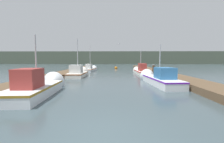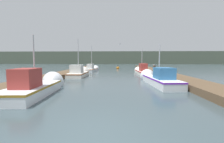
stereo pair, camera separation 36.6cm
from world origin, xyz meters
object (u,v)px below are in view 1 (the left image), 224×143
channel_buoy (116,68)px  fishing_boat_3 (140,71)px  seagull_lead (118,44)px  fishing_boat_0 (39,87)px  fishing_boat_2 (79,73)px  mooring_piling_0 (153,70)px  mooring_piling_1 (77,69)px  fishing_boat_4 (91,69)px  fishing_boat_1 (158,78)px

channel_buoy → fishing_boat_3: bearing=-72.0°
channel_buoy → seagull_lead: bearing=-88.7°
fishing_boat_0 → seagull_lead: 13.87m
fishing_boat_0 → fishing_boat_2: 9.23m
fishing_boat_0 → seagull_lead: (4.90, 12.43, 3.73)m
mooring_piling_0 → mooring_piling_1: (-10.42, 2.79, -0.05)m
fishing_boat_2 → seagull_lead: (4.83, 3.20, 3.76)m
mooring_piling_0 → fishing_boat_4: bearing=142.0°
fishing_boat_1 → fishing_boat_3: fishing_boat_3 is taller
fishing_boat_3 → channel_buoy: (-3.48, 10.72, -0.25)m
fishing_boat_2 → mooring_piling_0: size_ratio=3.73×
fishing_boat_4 → fishing_boat_1: bearing=-55.9°
fishing_boat_1 → fishing_boat_2: fishing_boat_2 is taller
fishing_boat_3 → mooring_piling_1: bearing=177.2°
fishing_boat_3 → channel_buoy: fishing_boat_3 is taller
mooring_piling_1 → fishing_boat_4: bearing=73.7°
mooring_piling_1 → seagull_lead: size_ratio=2.37×
fishing_boat_4 → seagull_lead: (4.74, -5.14, 3.80)m
fishing_boat_1 → fishing_boat_2: 9.52m
mooring_piling_0 → channel_buoy: mooring_piling_0 is taller
fishing_boat_0 → channel_buoy: bearing=75.3°
fishing_boat_0 → fishing_boat_2: fishing_boat_2 is taller
fishing_boat_3 → fishing_boat_2: bearing=-156.4°
channel_buoy → seagull_lead: (0.27, -11.32, 3.99)m
fishing_boat_0 → fishing_boat_1: size_ratio=0.83×
fishing_boat_2 → fishing_boat_4: size_ratio=0.89×
fishing_boat_2 → fishing_boat_3: size_ratio=0.81×
fishing_boat_1 → mooring_piling_0: (1.24, 6.35, 0.25)m
mooring_piling_0 → seagull_lead: (-4.40, 2.00, 3.49)m
fishing_boat_2 → seagull_lead: fishing_boat_2 is taller
fishing_boat_3 → fishing_boat_4: (-7.95, 4.54, -0.05)m
fishing_boat_4 → fishing_boat_3: bearing=-25.9°
fishing_boat_0 → fishing_boat_2: size_ratio=1.08×
fishing_boat_4 → mooring_piling_1: size_ratio=4.54×
fishing_boat_1 → seagull_lead: seagull_lead is taller
fishing_boat_3 → seagull_lead: bearing=-171.0°
fishing_boat_0 → channel_buoy: size_ratio=4.79×
fishing_boat_4 → seagull_lead: bearing=-43.5°
fishing_boat_2 → mooring_piling_0: (9.24, 1.20, 0.27)m
fishing_boat_0 → mooring_piling_0: fishing_boat_0 is taller
fishing_boat_1 → fishing_boat_2: (-8.00, 5.16, -0.02)m
fishing_boat_1 → fishing_boat_0: bearing=-158.2°
mooring_piling_0 → fishing_boat_3: bearing=114.6°
fishing_boat_0 → seagull_lead: size_ratio=10.35×
fishing_boat_4 → seagull_lead: fishing_boat_4 is taller
fishing_boat_0 → mooring_piling_1: fishing_boat_0 is taller
fishing_boat_4 → mooring_piling_1: (-1.28, -4.36, 0.26)m
fishing_boat_2 → fishing_boat_4: bearing=89.1°
fishing_boat_1 → seagull_lead: 9.69m
fishing_boat_1 → mooring_piling_1: fishing_boat_1 is taller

